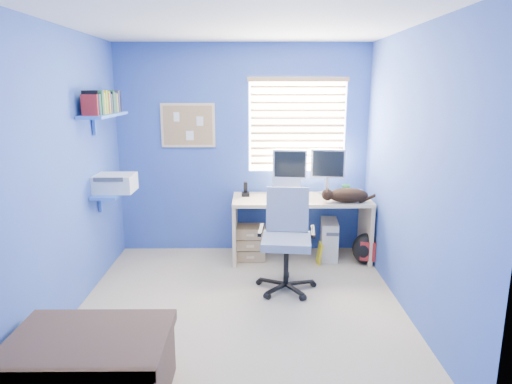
{
  "coord_description": "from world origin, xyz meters",
  "views": [
    {
      "loc": [
        0.11,
        -3.87,
        1.99
      ],
      "look_at": [
        0.15,
        0.65,
        0.95
      ],
      "focal_mm": 32.0,
      "sensor_mm": 36.0,
      "label": 1
    }
  ],
  "objects_px": {
    "desk": "(300,228)",
    "cat": "(348,195)",
    "laptop": "(285,190)",
    "tower_pc": "(329,239)",
    "office_chair": "(286,252)"
  },
  "relations": [
    {
      "from": "desk",
      "to": "office_chair",
      "type": "relative_size",
      "value": 1.58
    },
    {
      "from": "desk",
      "to": "tower_pc",
      "type": "xyz_separation_m",
      "value": [
        0.35,
        0.04,
        -0.14
      ]
    },
    {
      "from": "laptop",
      "to": "cat",
      "type": "height_order",
      "value": "laptop"
    },
    {
      "from": "cat",
      "to": "office_chair",
      "type": "xyz_separation_m",
      "value": [
        -0.72,
        -0.6,
        -0.45
      ]
    },
    {
      "from": "laptop",
      "to": "cat",
      "type": "xyz_separation_m",
      "value": [
        0.69,
        -0.13,
        -0.03
      ]
    },
    {
      "from": "cat",
      "to": "office_chair",
      "type": "relative_size",
      "value": 0.45
    },
    {
      "from": "cat",
      "to": "tower_pc",
      "type": "height_order",
      "value": "cat"
    },
    {
      "from": "cat",
      "to": "tower_pc",
      "type": "xyz_separation_m",
      "value": [
        -0.15,
        0.25,
        -0.59
      ]
    },
    {
      "from": "desk",
      "to": "office_chair",
      "type": "height_order",
      "value": "office_chair"
    },
    {
      "from": "laptop",
      "to": "tower_pc",
      "type": "bearing_deg",
      "value": 25.91
    },
    {
      "from": "cat",
      "to": "tower_pc",
      "type": "relative_size",
      "value": 0.99
    },
    {
      "from": "office_chair",
      "to": "tower_pc",
      "type": "bearing_deg",
      "value": 55.84
    },
    {
      "from": "desk",
      "to": "cat",
      "type": "xyz_separation_m",
      "value": [
        0.5,
        -0.21,
        0.45
      ]
    },
    {
      "from": "cat",
      "to": "office_chair",
      "type": "height_order",
      "value": "office_chair"
    },
    {
      "from": "laptop",
      "to": "office_chair",
      "type": "height_order",
      "value": "office_chair"
    }
  ]
}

